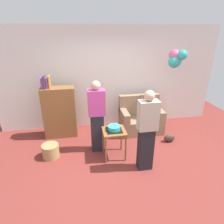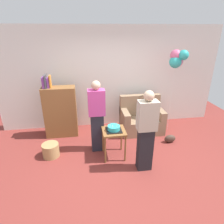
{
  "view_description": "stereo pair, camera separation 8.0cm",
  "coord_description": "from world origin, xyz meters",
  "px_view_note": "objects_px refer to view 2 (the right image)",
  "views": [
    {
      "loc": [
        -0.83,
        -3.09,
        2.6
      ],
      "look_at": [
        -0.18,
        0.66,
        0.95
      ],
      "focal_mm": 31.03,
      "sensor_mm": 36.0,
      "label": 1
    },
    {
      "loc": [
        -0.75,
        -3.11,
        2.6
      ],
      "look_at": [
        -0.18,
        0.66,
        0.95
      ],
      "focal_mm": 31.03,
      "sensor_mm": 36.0,
      "label": 2
    }
  ],
  "objects_px": {
    "wicker_basket": "(51,150)",
    "handbag": "(170,139)",
    "birthday_cake": "(114,128)",
    "bookshelf": "(60,111)",
    "person_holding_cake": "(146,132)",
    "couch": "(141,119)",
    "balloon_bunch": "(177,59)",
    "side_table": "(114,134)",
    "person_blowing_candles": "(97,117)"
  },
  "relations": [
    {
      "from": "couch",
      "to": "birthday_cake",
      "type": "height_order",
      "value": "couch"
    },
    {
      "from": "person_holding_cake",
      "to": "side_table",
      "type": "bearing_deg",
      "value": -25.75
    },
    {
      "from": "person_holding_cake",
      "to": "wicker_basket",
      "type": "bearing_deg",
      "value": -3.1
    },
    {
      "from": "person_blowing_candles",
      "to": "wicker_basket",
      "type": "xyz_separation_m",
      "value": [
        -1.04,
        -0.12,
        -0.68
      ]
    },
    {
      "from": "handbag",
      "to": "side_table",
      "type": "bearing_deg",
      "value": -166.96
    },
    {
      "from": "wicker_basket",
      "to": "balloon_bunch",
      "type": "xyz_separation_m",
      "value": [
        3.06,
        0.77,
        1.77
      ]
    },
    {
      "from": "bookshelf",
      "to": "side_table",
      "type": "relative_size",
      "value": 2.53
    },
    {
      "from": "person_holding_cake",
      "to": "handbag",
      "type": "bearing_deg",
      "value": -121.46
    },
    {
      "from": "couch",
      "to": "handbag",
      "type": "bearing_deg",
      "value": -52.72
    },
    {
      "from": "couch",
      "to": "wicker_basket",
      "type": "xyz_separation_m",
      "value": [
        -2.29,
        -0.85,
        -0.19
      ]
    },
    {
      "from": "couch",
      "to": "person_blowing_candles",
      "type": "distance_m",
      "value": 1.52
    },
    {
      "from": "person_blowing_candles",
      "to": "handbag",
      "type": "xyz_separation_m",
      "value": [
        1.78,
        0.02,
        -0.73
      ]
    },
    {
      "from": "side_table",
      "to": "person_holding_cake",
      "type": "bearing_deg",
      "value": -42.59
    },
    {
      "from": "bookshelf",
      "to": "birthday_cake",
      "type": "distance_m",
      "value": 1.64
    },
    {
      "from": "person_blowing_candles",
      "to": "handbag",
      "type": "height_order",
      "value": "person_blowing_candles"
    },
    {
      "from": "birthday_cake",
      "to": "handbag",
      "type": "distance_m",
      "value": 1.61
    },
    {
      "from": "birthday_cake",
      "to": "handbag",
      "type": "relative_size",
      "value": 1.14
    },
    {
      "from": "person_blowing_candles",
      "to": "wicker_basket",
      "type": "distance_m",
      "value": 1.25
    },
    {
      "from": "person_blowing_candles",
      "to": "balloon_bunch",
      "type": "relative_size",
      "value": 0.76
    },
    {
      "from": "handbag",
      "to": "bookshelf",
      "type": "bearing_deg",
      "value": 163.37
    },
    {
      "from": "bookshelf",
      "to": "side_table",
      "type": "xyz_separation_m",
      "value": [
        1.19,
        -1.13,
        -0.13
      ]
    },
    {
      "from": "couch",
      "to": "bookshelf",
      "type": "xyz_separation_m",
      "value": [
        -2.11,
        0.09,
        0.33
      ]
    },
    {
      "from": "birthday_cake",
      "to": "balloon_bunch",
      "type": "bearing_deg",
      "value": 29.78
    },
    {
      "from": "bookshelf",
      "to": "wicker_basket",
      "type": "height_order",
      "value": "bookshelf"
    },
    {
      "from": "birthday_cake",
      "to": "handbag",
      "type": "bearing_deg",
      "value": 13.04
    },
    {
      "from": "side_table",
      "to": "person_blowing_candles",
      "type": "height_order",
      "value": "person_blowing_candles"
    },
    {
      "from": "bookshelf",
      "to": "person_holding_cake",
      "type": "height_order",
      "value": "person_holding_cake"
    },
    {
      "from": "side_table",
      "to": "birthday_cake",
      "type": "bearing_deg",
      "value": -12.65
    },
    {
      "from": "side_table",
      "to": "wicker_basket",
      "type": "relative_size",
      "value": 1.78
    },
    {
      "from": "couch",
      "to": "person_holding_cake",
      "type": "xyz_separation_m",
      "value": [
        -0.39,
        -1.53,
        0.49
      ]
    },
    {
      "from": "bookshelf",
      "to": "handbag",
      "type": "distance_m",
      "value": 2.82
    },
    {
      "from": "bookshelf",
      "to": "birthday_cake",
      "type": "height_order",
      "value": "bookshelf"
    },
    {
      "from": "bookshelf",
      "to": "handbag",
      "type": "height_order",
      "value": "bookshelf"
    },
    {
      "from": "side_table",
      "to": "person_holding_cake",
      "type": "relative_size",
      "value": 0.39
    },
    {
      "from": "couch",
      "to": "side_table",
      "type": "xyz_separation_m",
      "value": [
        -0.92,
        -1.04,
        0.2
      ]
    },
    {
      "from": "bookshelf",
      "to": "side_table",
      "type": "bearing_deg",
      "value": -43.49
    },
    {
      "from": "wicker_basket",
      "to": "couch",
      "type": "bearing_deg",
      "value": 20.28
    },
    {
      "from": "handbag",
      "to": "balloon_bunch",
      "type": "height_order",
      "value": "balloon_bunch"
    },
    {
      "from": "person_holding_cake",
      "to": "wicker_basket",
      "type": "relative_size",
      "value": 4.53
    },
    {
      "from": "bookshelf",
      "to": "person_holding_cake",
      "type": "distance_m",
      "value": 2.37
    },
    {
      "from": "couch",
      "to": "birthday_cake",
      "type": "relative_size",
      "value": 3.44
    },
    {
      "from": "person_holding_cake",
      "to": "wicker_basket",
      "type": "xyz_separation_m",
      "value": [
        -1.9,
        0.69,
        -0.68
      ]
    },
    {
      "from": "side_table",
      "to": "person_blowing_candles",
      "type": "distance_m",
      "value": 0.54
    },
    {
      "from": "wicker_basket",
      "to": "balloon_bunch",
      "type": "distance_m",
      "value": 3.62
    },
    {
      "from": "couch",
      "to": "person_holding_cake",
      "type": "relative_size",
      "value": 0.67
    },
    {
      "from": "person_holding_cake",
      "to": "person_blowing_candles",
      "type": "bearing_deg",
      "value": -26.46
    },
    {
      "from": "bookshelf",
      "to": "side_table",
      "type": "height_order",
      "value": "bookshelf"
    },
    {
      "from": "side_table",
      "to": "person_holding_cake",
      "type": "height_order",
      "value": "person_holding_cake"
    },
    {
      "from": "wicker_basket",
      "to": "handbag",
      "type": "relative_size",
      "value": 1.29
    },
    {
      "from": "couch",
      "to": "balloon_bunch",
      "type": "xyz_separation_m",
      "value": [
        0.77,
        -0.08,
        1.58
      ]
    }
  ]
}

